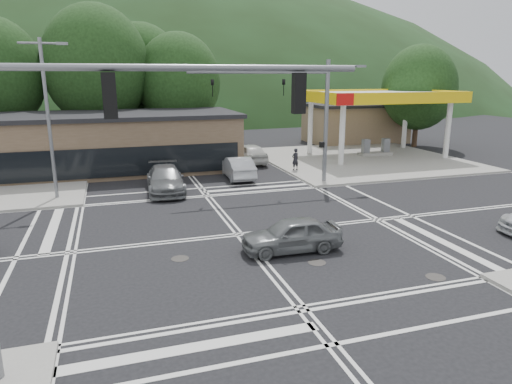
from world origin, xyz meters
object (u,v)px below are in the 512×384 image
object	(u,v)px
car_queue_a	(238,167)
car_queue_b	(250,153)
pedestrian	(295,159)
car_grey_center	(292,235)
car_northbound	(165,179)

from	to	relation	value
car_queue_a	car_queue_b	distance (m)	5.73
car_queue_a	pedestrian	bearing A→B (deg)	-168.99
car_grey_center	car_queue_b	world-z (taller)	car_queue_b
car_grey_center	car_queue_a	bearing A→B (deg)	175.72
car_queue_a	car_grey_center	bearing A→B (deg)	85.77
car_queue_a	car_queue_b	size ratio (longest dim) A/B	0.97
car_grey_center	car_northbound	xyz separation A→B (m)	(-3.74, 11.55, 0.08)
car_queue_b	car_grey_center	bearing A→B (deg)	76.74
car_queue_b	car_northbound	xyz separation A→B (m)	(-7.73, -7.52, -0.03)
car_queue_a	pedestrian	size ratio (longest dim) A/B	2.87
car_grey_center	car_northbound	bearing A→B (deg)	-160.05
car_queue_b	car_northbound	distance (m)	10.78
car_grey_center	car_queue_b	xyz separation A→B (m)	(3.99, 19.07, 0.11)
car_grey_center	car_queue_a	size ratio (longest dim) A/B	0.89
car_northbound	car_queue_a	bearing A→B (deg)	27.24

